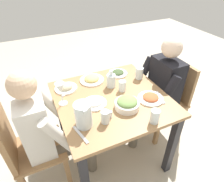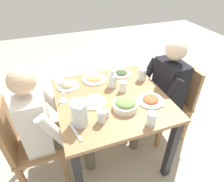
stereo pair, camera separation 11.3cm
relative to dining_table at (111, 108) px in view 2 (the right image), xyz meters
name	(u,v)px [view 2 (the right image)]	position (x,y,z in m)	size (l,w,h in m)	color
ground_plane	(112,152)	(0.00, 0.00, -0.62)	(8.00, 8.00, 0.00)	#B7AD99
dining_table	(111,108)	(0.00, 0.00, 0.00)	(0.91, 0.91, 0.75)	#997047
chair_near	(175,99)	(0.07, -0.75, -0.15)	(0.40, 0.40, 0.85)	#997047
chair_far	(26,142)	(0.00, 0.75, -0.15)	(0.40, 0.40, 0.85)	#997047
diner_near	(160,91)	(0.07, -0.54, 0.00)	(0.48, 0.53, 1.15)	black
diner_far	(48,124)	(0.00, 0.54, 0.00)	(0.48, 0.53, 1.15)	silver
water_pitcher	(79,113)	(-0.21, 0.31, 0.22)	(0.16, 0.12, 0.19)	silver
salad_bowl	(126,104)	(-0.17, -0.05, 0.17)	(0.20, 0.20, 0.09)	white
plate_dolmas	(121,73)	(0.32, -0.22, 0.14)	(0.19, 0.19, 0.04)	white
plate_fries	(94,78)	(0.32, 0.06, 0.14)	(0.23, 0.23, 0.06)	white
plate_beans	(68,85)	(0.28, 0.32, 0.14)	(0.20, 0.20, 0.06)	white
plate_rice_curry	(151,100)	(-0.16, -0.28, 0.14)	(0.21, 0.21, 0.04)	white
plate_yoghurt	(94,101)	(-0.02, 0.16, 0.14)	(0.20, 0.20, 0.04)	white
water_glass_center	(123,86)	(0.05, -0.13, 0.17)	(0.06, 0.06, 0.10)	silver
water_glass_by_pitcher	(152,119)	(-0.39, -0.16, 0.18)	(0.07, 0.07, 0.11)	silver
water_glass_far_right	(142,74)	(0.17, -0.37, 0.18)	(0.07, 0.07, 0.11)	silver
water_glass_far_left	(102,116)	(-0.25, 0.16, 0.17)	(0.06, 0.06, 0.10)	silver
wine_glass	(61,87)	(0.09, 0.39, 0.27)	(0.08, 0.08, 0.20)	silver
oil_carafe	(113,81)	(0.15, -0.07, 0.18)	(0.08, 0.08, 0.16)	silver
salt_shaker	(107,114)	(-0.21, 0.11, 0.15)	(0.03, 0.03, 0.05)	white
fork_near	(160,100)	(-0.18, -0.37, 0.13)	(0.17, 0.03, 0.01)	silver
knife_near	(75,132)	(-0.29, 0.36, 0.13)	(0.18, 0.02, 0.01)	silver
fork_far	(63,89)	(0.26, 0.37, 0.13)	(0.17, 0.03, 0.01)	silver
knife_far	(78,117)	(-0.15, 0.32, 0.13)	(0.18, 0.02, 0.01)	silver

